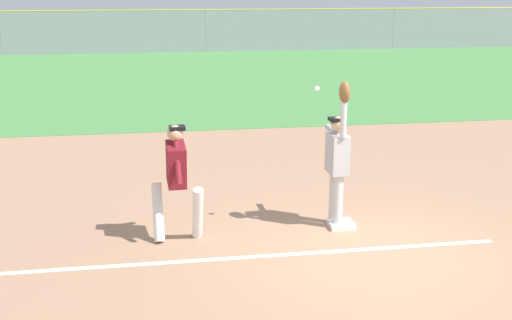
{
  "coord_description": "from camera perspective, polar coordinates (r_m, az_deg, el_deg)",
  "views": [
    {
      "loc": [
        -2.89,
        -7.81,
        3.66
      ],
      "look_at": [
        -1.41,
        1.38,
        1.05
      ],
      "focal_mm": 44.95,
      "sensor_mm": 36.0,
      "label": 1
    }
  ],
  "objects": [
    {
      "name": "first_base",
      "position": [
        10.01,
        7.58,
        -5.68
      ],
      "size": [
        0.39,
        0.39,
        0.08
      ],
      "primitive_type": "cube",
      "rotation": [
        0.0,
        0.0,
        -0.03
      ],
      "color": "white",
      "rests_on": "ground_plane"
    },
    {
      "name": "parked_car_green",
      "position": [
        38.82,
        -1.88,
        11.22
      ],
      "size": [
        4.42,
        2.15,
        1.25
      ],
      "rotation": [
        0.0,
        0.0,
        0.01
      ],
      "color": "#1E6B33",
      "rests_on": "ground_plane"
    },
    {
      "name": "baseball",
      "position": [
        9.31,
        5.44,
        6.34
      ],
      "size": [
        0.07,
        0.07,
        0.07
      ],
      "primitive_type": "sphere",
      "color": "white"
    },
    {
      "name": "parked_car_tan",
      "position": [
        37.97,
        -9.01,
        10.94
      ],
      "size": [
        4.59,
        2.52,
        1.25
      ],
      "rotation": [
        0.0,
        0.0,
        -0.12
      ],
      "color": "tan",
      "rests_on": "ground_plane"
    },
    {
      "name": "ground_plane",
      "position": [
        9.1,
        10.31,
        -8.34
      ],
      "size": [
        81.06,
        81.06,
        0.0
      ],
      "primitive_type": "plane",
      "color": "tan"
    },
    {
      "name": "fielder",
      "position": [
        9.71,
        7.29,
        0.37
      ],
      "size": [
        0.28,
        0.89,
        2.28
      ],
      "rotation": [
        0.0,
        0.0,
        3.17
      ],
      "color": "silver",
      "rests_on": "ground_plane"
    },
    {
      "name": "outfield_grass",
      "position": [
        25.62,
        -2.6,
        7.42
      ],
      "size": [
        41.7,
        18.72,
        0.01
      ],
      "primitive_type": "cube",
      "color": "#4C8C47",
      "rests_on": "ground_plane"
    },
    {
      "name": "chalk_foul_line",
      "position": [
        8.9,
        -16.49,
        -9.29
      ],
      "size": [
        12.0,
        0.13,
        0.01
      ],
      "primitive_type": "cube",
      "rotation": [
        0.0,
        0.0,
        0.0
      ],
      "color": "white",
      "rests_on": "ground_plane"
    },
    {
      "name": "parked_car_red",
      "position": [
        39.86,
        5.49,
        11.27
      ],
      "size": [
        4.48,
        2.28,
        1.25
      ],
      "rotation": [
        0.0,
        0.0,
        -0.05
      ],
      "color": "#B21E1E",
      "rests_on": "ground_plane"
    },
    {
      "name": "parked_car_black",
      "position": [
        38.84,
        -14.72,
        10.73
      ],
      "size": [
        4.42,
        2.17,
        1.25
      ],
      "rotation": [
        0.0,
        0.0,
        0.01
      ],
      "color": "black",
      "rests_on": "ground_plane"
    },
    {
      "name": "runner",
      "position": [
        9.19,
        -7.08,
        -1.32
      ],
      "size": [
        0.74,
        0.84,
        1.72
      ],
      "rotation": [
        0.0,
        0.0,
        0.05
      ],
      "color": "white",
      "rests_on": "ground_plane"
    },
    {
      "name": "outfield_fence",
      "position": [
        34.77,
        -4.45,
        11.4
      ],
      "size": [
        41.78,
        0.08,
        2.23
      ],
      "color": "#93999E",
      "rests_on": "ground_plane"
    }
  ]
}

